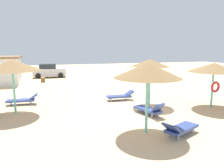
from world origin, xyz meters
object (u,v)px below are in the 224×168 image
lounger_4 (180,128)px  lounger_5 (149,109)px  parasol_0 (150,63)px  lounger_6 (23,100)px  parked_car (49,71)px  parasol_3 (214,68)px  bench_0 (43,78)px  parasol_1 (12,65)px  lounger_0 (121,96)px  parasol_4 (148,70)px

lounger_4 → lounger_5: size_ratio=1.02×
lounger_4 → parasol_0: bearing=77.4°
lounger_6 → parked_car: size_ratio=0.47×
lounger_6 → parasol_3: bearing=-20.9°
bench_0 → parasol_1: bearing=-96.7°
lounger_0 → parasol_3: bearing=-36.4°
lounger_0 → parasol_4: bearing=-99.4°
parasol_4 → bench_0: bearing=104.2°
lounger_4 → parasol_1: bearing=142.2°
parasol_0 → lounger_0: (-1.30, 1.76, -2.38)m
lounger_4 → parked_car: bearing=102.5°
parasol_0 → parasol_3: bearing=-26.5°
lounger_0 → lounger_4: 6.64m
lounger_4 → bench_0: 18.37m
parked_car → parasol_0: bearing=-70.5°
parasol_4 → parasol_3: bearing=23.4°
lounger_6 → parasol_4: bearing=-50.7°
lounger_4 → lounger_6: lounger_4 is taller
lounger_6 → lounger_0: bearing=-7.1°
parasol_1 → lounger_6: size_ratio=1.56×
parasol_3 → parked_car: bearing=117.0°
parasol_0 → lounger_4: 5.53m
bench_0 → parked_car: bearing=77.6°
lounger_4 → bench_0: bearing=107.2°
parasol_0 → bench_0: (-6.54, 12.67, -2.34)m
parasol_3 → parked_car: size_ratio=0.74×
bench_0 → parked_car: 3.68m
lounger_5 → parasol_0: bearing=62.8°
lounger_5 → lounger_4: bearing=-92.0°
lounger_6 → parasol_0: bearing=-18.3°
lounger_0 → lounger_5: bearing=-85.1°
parasol_3 → parasol_1: bearing=169.3°
parasol_4 → parasol_1: bearing=141.0°
parasol_4 → lounger_0: (0.98, 5.91, -2.38)m
lounger_6 → bench_0: lounger_6 is taller
parasol_4 → parasol_0: bearing=61.2°
parasol_0 → lounger_0: size_ratio=1.53×
parasol_1 → parked_car: bearing=82.0°
parasol_0 → bench_0: size_ratio=1.93×
lounger_5 → lounger_6: bearing=146.5°
parasol_4 → lounger_4: 2.76m
parasol_0 → lounger_5: bearing=-117.2°
parasol_0 → parked_car: size_ratio=0.72×
lounger_5 → bench_0: (-5.55, 14.59, 0.02)m
parasol_3 → bench_0: parasol_3 is taller
lounger_4 → lounger_6: 10.00m
parasol_0 → lounger_6: bearing=161.7°
parasol_3 → lounger_0: size_ratio=1.58×
parasol_0 → parked_car: 17.33m
lounger_4 → parked_car: size_ratio=0.48×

